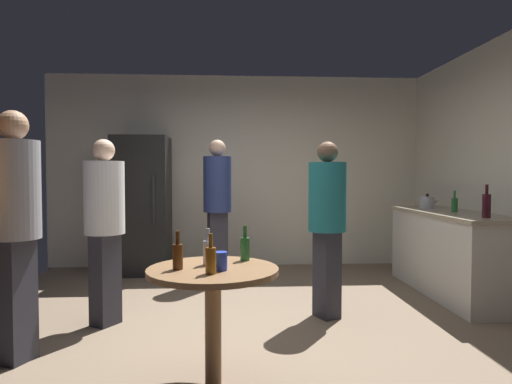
{
  "coord_description": "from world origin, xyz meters",
  "views": [
    {
      "loc": [
        -0.13,
        -3.76,
        1.3
      ],
      "look_at": [
        0.14,
        0.7,
        1.13
      ],
      "focal_mm": 31.3,
      "sensor_mm": 36.0,
      "label": 1
    }
  ],
  "objects_px": {
    "wine_bottle_on_counter": "(486,205)",
    "person_in_teal_shirt": "(327,215)",
    "beer_bottle_on_counter": "(455,204)",
    "plastic_cup_blue": "(221,261)",
    "person_in_gray_shirt": "(15,215)",
    "person_in_white_shirt": "(105,217)",
    "beer_bottle_green": "(245,248)",
    "beer_bottle_clear": "(208,252)",
    "foreground_table": "(213,285)",
    "person_in_navy_shirt": "(217,199)",
    "kettle": "(427,202)",
    "refrigerator": "(142,205)",
    "beer_bottle_amber": "(211,259)",
    "beer_bottle_brown": "(178,255)"
  },
  "relations": [
    {
      "from": "refrigerator",
      "to": "kettle",
      "type": "distance_m",
      "value": 3.6
    },
    {
      "from": "beer_bottle_clear",
      "to": "kettle",
      "type": "bearing_deg",
      "value": 43.52
    },
    {
      "from": "kettle",
      "to": "person_in_teal_shirt",
      "type": "xyz_separation_m",
      "value": [
        -1.47,
        -1.18,
        -0.04
      ]
    },
    {
      "from": "refrigerator",
      "to": "plastic_cup_blue",
      "type": "height_order",
      "value": "refrigerator"
    },
    {
      "from": "refrigerator",
      "to": "beer_bottle_amber",
      "type": "xyz_separation_m",
      "value": [
        1.04,
        -3.43,
        -0.08
      ]
    },
    {
      "from": "foreground_table",
      "to": "plastic_cup_blue",
      "type": "relative_size",
      "value": 7.27
    },
    {
      "from": "foreground_table",
      "to": "beer_bottle_clear",
      "type": "xyz_separation_m",
      "value": [
        -0.03,
        0.1,
        0.19
      ]
    },
    {
      "from": "beer_bottle_amber",
      "to": "plastic_cup_blue",
      "type": "bearing_deg",
      "value": 58.25
    },
    {
      "from": "beer_bottle_brown",
      "to": "person_in_white_shirt",
      "type": "distance_m",
      "value": 1.46
    },
    {
      "from": "person_in_white_shirt",
      "to": "person_in_gray_shirt",
      "type": "bearing_deg",
      "value": -86.61
    },
    {
      "from": "refrigerator",
      "to": "person_in_navy_shirt",
      "type": "bearing_deg",
      "value": -28.02
    },
    {
      "from": "refrigerator",
      "to": "person_in_teal_shirt",
      "type": "xyz_separation_m",
      "value": [
        2.03,
        -1.98,
        0.03
      ]
    },
    {
      "from": "person_in_gray_shirt",
      "to": "refrigerator",
      "type": "bearing_deg",
      "value": 105.72
    },
    {
      "from": "beer_bottle_green",
      "to": "person_in_gray_shirt",
      "type": "bearing_deg",
      "value": 171.27
    },
    {
      "from": "beer_bottle_on_counter",
      "to": "foreground_table",
      "type": "bearing_deg",
      "value": -142.54
    },
    {
      "from": "foreground_table",
      "to": "plastic_cup_blue",
      "type": "height_order",
      "value": "plastic_cup_blue"
    },
    {
      "from": "beer_bottle_amber",
      "to": "person_in_gray_shirt",
      "type": "height_order",
      "value": "person_in_gray_shirt"
    },
    {
      "from": "foreground_table",
      "to": "person_in_gray_shirt",
      "type": "distance_m",
      "value": 1.51
    },
    {
      "from": "beer_bottle_green",
      "to": "person_in_white_shirt",
      "type": "relative_size",
      "value": 0.14
    },
    {
      "from": "beer_bottle_green",
      "to": "person_in_navy_shirt",
      "type": "relative_size",
      "value": 0.13
    },
    {
      "from": "person_in_gray_shirt",
      "to": "person_in_white_shirt",
      "type": "bearing_deg",
      "value": 83.77
    },
    {
      "from": "kettle",
      "to": "person_in_gray_shirt",
      "type": "height_order",
      "value": "person_in_gray_shirt"
    },
    {
      "from": "beer_bottle_amber",
      "to": "beer_bottle_brown",
      "type": "relative_size",
      "value": 1.0
    },
    {
      "from": "person_in_teal_shirt",
      "to": "person_in_navy_shirt",
      "type": "relative_size",
      "value": 0.93
    },
    {
      "from": "beer_bottle_green",
      "to": "person_in_white_shirt",
      "type": "xyz_separation_m",
      "value": [
        -1.17,
        0.98,
        0.12
      ]
    },
    {
      "from": "plastic_cup_blue",
      "to": "person_in_white_shirt",
      "type": "distance_m",
      "value": 1.64
    },
    {
      "from": "person_in_navy_shirt",
      "to": "wine_bottle_on_counter",
      "type": "bearing_deg",
      "value": 45.49
    },
    {
      "from": "kettle",
      "to": "person_in_white_shirt",
      "type": "xyz_separation_m",
      "value": [
        -3.43,
        -1.26,
        -0.04
      ]
    },
    {
      "from": "wine_bottle_on_counter",
      "to": "plastic_cup_blue",
      "type": "height_order",
      "value": "wine_bottle_on_counter"
    },
    {
      "from": "foreground_table",
      "to": "plastic_cup_blue",
      "type": "distance_m",
      "value": 0.18
    },
    {
      "from": "refrigerator",
      "to": "beer_bottle_brown",
      "type": "xyz_separation_m",
      "value": [
        0.84,
        -3.3,
        -0.08
      ]
    },
    {
      "from": "beer_bottle_on_counter",
      "to": "plastic_cup_blue",
      "type": "xyz_separation_m",
      "value": [
        -2.46,
        -2.0,
        -0.19
      ]
    },
    {
      "from": "beer_bottle_brown",
      "to": "person_in_navy_shirt",
      "type": "xyz_separation_m",
      "value": [
        0.17,
        2.76,
        0.19
      ]
    },
    {
      "from": "plastic_cup_blue",
      "to": "person_in_navy_shirt",
      "type": "height_order",
      "value": "person_in_navy_shirt"
    },
    {
      "from": "beer_bottle_clear",
      "to": "person_in_navy_shirt",
      "type": "xyz_separation_m",
      "value": [
        -0.0,
        2.63,
        0.19
      ]
    },
    {
      "from": "foreground_table",
      "to": "person_in_white_shirt",
      "type": "distance_m",
      "value": 1.58
    },
    {
      "from": "plastic_cup_blue",
      "to": "beer_bottle_green",
      "type": "bearing_deg",
      "value": 62.31
    },
    {
      "from": "kettle",
      "to": "person_in_gray_shirt",
      "type": "xyz_separation_m",
      "value": [
        -3.84,
        -2.0,
        0.05
      ]
    },
    {
      "from": "refrigerator",
      "to": "beer_bottle_clear",
      "type": "xyz_separation_m",
      "value": [
        1.01,
        -3.17,
        -0.08
      ]
    },
    {
      "from": "person_in_navy_shirt",
      "to": "person_in_gray_shirt",
      "type": "bearing_deg",
      "value": -45.36
    },
    {
      "from": "foreground_table",
      "to": "beer_bottle_amber",
      "type": "xyz_separation_m",
      "value": [
        -0.01,
        -0.16,
        0.19
      ]
    },
    {
      "from": "foreground_table",
      "to": "beer_bottle_clear",
      "type": "height_order",
      "value": "beer_bottle_clear"
    },
    {
      "from": "beer_bottle_brown",
      "to": "person_in_teal_shirt",
      "type": "distance_m",
      "value": 1.78
    },
    {
      "from": "kettle",
      "to": "beer_bottle_amber",
      "type": "bearing_deg",
      "value": -133.23
    },
    {
      "from": "beer_bottle_amber",
      "to": "refrigerator",
      "type": "bearing_deg",
      "value": 106.87
    },
    {
      "from": "wine_bottle_on_counter",
      "to": "person_in_teal_shirt",
      "type": "distance_m",
      "value": 1.5
    },
    {
      "from": "beer_bottle_on_counter",
      "to": "person_in_navy_shirt",
      "type": "height_order",
      "value": "person_in_navy_shirt"
    },
    {
      "from": "beer_bottle_green",
      "to": "beer_bottle_clear",
      "type": "distance_m",
      "value": 0.27
    },
    {
      "from": "beer_bottle_on_counter",
      "to": "wine_bottle_on_counter",
      "type": "bearing_deg",
      "value": -92.38
    },
    {
      "from": "refrigerator",
      "to": "plastic_cup_blue",
      "type": "bearing_deg",
      "value": -71.88
    }
  ]
}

